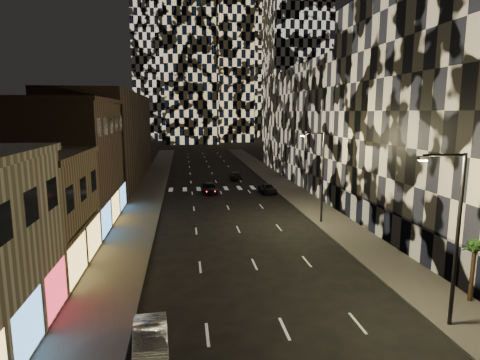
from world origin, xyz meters
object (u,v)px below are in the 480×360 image
object	(u,v)px
streetlight_near	(454,228)
car_dark_midlane	(210,188)
car_silver_parked	(151,342)
car_dark_oncoming	(235,176)
palm_tree	(475,251)
streetlight_far	(320,171)
car_dark_rightlane	(268,189)

from	to	relation	value
streetlight_near	car_dark_midlane	distance (m)	38.31
streetlight_near	car_silver_parked	world-z (taller)	streetlight_near
streetlight_near	car_dark_oncoming	distance (m)	48.05
palm_tree	streetlight_near	bearing A→B (deg)	-144.13
streetlight_far	car_dark_oncoming	world-z (taller)	streetlight_far
streetlight_near	streetlight_far	size ratio (longest dim) A/B	1.00
car_dark_oncoming	streetlight_near	bearing A→B (deg)	98.17
car_dark_rightlane	palm_tree	bearing A→B (deg)	-79.87
car_dark_midlane	palm_tree	bearing A→B (deg)	-76.13
car_dark_midlane	streetlight_near	bearing A→B (deg)	-81.78
car_dark_oncoming	car_dark_midlane	bearing A→B (deg)	67.60
streetlight_far	car_dark_rightlane	distance (m)	16.37
car_dark_midlane	car_dark_oncoming	xyz separation A→B (m)	(4.97, 10.85, -0.10)
streetlight_near	car_dark_rightlane	bearing A→B (deg)	93.24
car_silver_parked	palm_tree	world-z (taller)	palm_tree
streetlight_near	car_dark_rightlane	world-z (taller)	streetlight_near
car_silver_parked	car_dark_rightlane	distance (m)	38.34
car_silver_parked	car_dark_rightlane	size ratio (longest dim) A/B	0.99
streetlight_far	car_silver_parked	xyz separation A→B (m)	(-15.02, -20.51, -4.62)
streetlight_near	car_dark_oncoming	bearing A→B (deg)	95.94
streetlight_far	car_silver_parked	distance (m)	25.84
streetlight_far	car_dark_midlane	distance (m)	19.98
palm_tree	car_dark_oncoming	bearing A→B (deg)	100.14
streetlight_far	palm_tree	bearing A→B (deg)	-79.94
car_silver_parked	streetlight_near	bearing A→B (deg)	-2.78
car_dark_rightlane	streetlight_near	bearing A→B (deg)	-85.44
car_dark_oncoming	car_dark_rightlane	world-z (taller)	car_dark_oncoming
car_dark_midlane	car_dark_oncoming	world-z (taller)	car_dark_midlane
streetlight_near	palm_tree	distance (m)	4.43
streetlight_far	car_dark_midlane	bearing A→B (deg)	120.69
car_dark_midlane	car_dark_oncoming	distance (m)	11.93
car_dark_midlane	palm_tree	xyz separation A→B (m)	(13.07, -34.45, 2.47)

